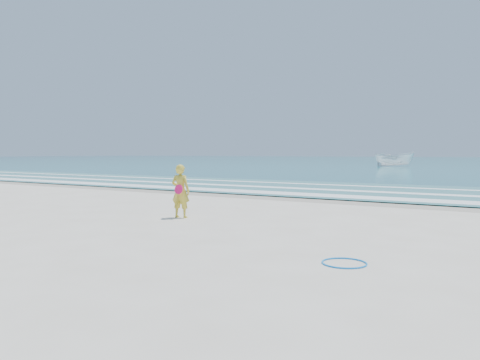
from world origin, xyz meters
The scene contains 9 objects.
ground centered at (0.00, 0.00, 0.00)m, with size 400.00×400.00×0.00m, color silver.
wet_sand centered at (0.00, 9.00, 0.00)m, with size 400.00×2.40×0.00m, color #B2A893.
shallow centered at (0.00, 14.00, 0.04)m, with size 400.00×10.00×0.01m, color #59B7AD.
foam_near centered at (0.00, 10.30, 0.05)m, with size 400.00×1.40×0.01m, color white.
foam_mid centered at (0.00, 13.20, 0.05)m, with size 400.00×0.90×0.01m, color white.
foam_far centered at (0.00, 16.50, 0.05)m, with size 400.00×0.60×0.01m, color white.
hoop centered at (4.84, -0.69, 0.01)m, with size 0.75×0.75×0.03m, color #0C85E9.
boat centered at (-7.89, 54.13, 0.98)m, with size 1.84×4.88×1.88m, color white.
woman centered at (-0.96, 2.15, 0.75)m, with size 0.61×0.46×1.51m.
Camera 1 is at (7.43, -8.06, 1.83)m, focal length 35.00 mm.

